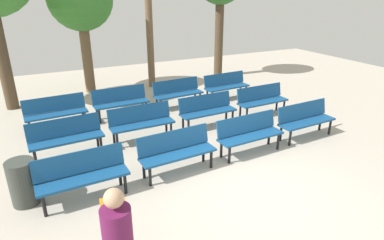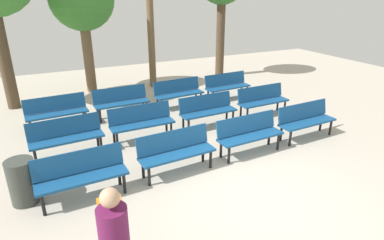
{
  "view_description": "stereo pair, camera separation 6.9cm",
  "coord_description": "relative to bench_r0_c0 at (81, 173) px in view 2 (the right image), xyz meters",
  "views": [
    {
      "loc": [
        -3.33,
        -3.96,
        3.58
      ],
      "look_at": [
        0.0,
        2.77,
        0.55
      ],
      "focal_mm": 30.64,
      "sensor_mm": 36.0,
      "label": 1
    },
    {
      "loc": [
        -3.26,
        -3.99,
        3.58
      ],
      "look_at": [
        0.0,
        2.77,
        0.55
      ],
      "focal_mm": 30.64,
      "sensor_mm": 36.0,
      "label": 2
    }
  ],
  "objects": [
    {
      "name": "bench_r0_c2",
      "position": [
        3.74,
        0.16,
        0.0
      ],
      "size": [
        1.62,
        0.55,
        0.87
      ],
      "rotation": [
        0.0,
        0.0,
        0.04
      ],
      "color": "navy",
      "rests_on": "ground_plane"
    },
    {
      "name": "bench_r2_c2",
      "position": [
        3.56,
        3.81,
        0.0
      ],
      "size": [
        1.63,
        0.59,
        0.87
      ],
      "rotation": [
        0.0,
        0.0,
        0.07
      ],
      "color": "navy",
      "rests_on": "ground_plane"
    },
    {
      "name": "tree_2",
      "position": [
        1.34,
        6.77,
        2.71
      ],
      "size": [
        2.18,
        2.18,
        4.37
      ],
      "color": "brown",
      "rests_on": "ground_plane"
    },
    {
      "name": "tree_0",
      "position": [
        3.63,
        6.44,
        1.19
      ],
      "size": [
        0.26,
        0.26,
        3.38
      ],
      "color": "brown",
      "rests_on": "ground_plane"
    },
    {
      "name": "bench_r1_c3",
      "position": [
        5.52,
        2.02,
        0.0
      ],
      "size": [
        1.61,
        0.52,
        0.87
      ],
      "rotation": [
        0.0,
        0.0,
        0.03
      ],
      "color": "navy",
      "rests_on": "ground_plane"
    },
    {
      "name": "bench_r1_c2",
      "position": [
        3.63,
        1.97,
        0.0
      ],
      "size": [
        1.62,
        0.53,
        0.87
      ],
      "rotation": [
        0.0,
        0.0,
        0.03
      ],
      "color": "navy",
      "rests_on": "ground_plane"
    },
    {
      "name": "bench_r2_c0",
      "position": [
        -0.11,
        3.65,
        0.0
      ],
      "size": [
        1.63,
        0.57,
        0.87
      ],
      "rotation": [
        0.0,
        0.0,
        0.06
      ],
      "color": "navy",
      "rests_on": "ground_plane"
    },
    {
      "name": "bench_r2_c3",
      "position": [
        5.39,
        3.82,
        0.0
      ],
      "size": [
        1.62,
        0.57,
        0.87
      ],
      "rotation": [
        0.0,
        0.0,
        0.05
      ],
      "color": "navy",
      "rests_on": "ground_plane"
    },
    {
      "name": "bench_r0_c0",
      "position": [
        0.0,
        0.0,
        0.0
      ],
      "size": [
        1.62,
        0.55,
        0.87
      ],
      "rotation": [
        0.0,
        0.0,
        0.04
      ],
      "color": "navy",
      "rests_on": "ground_plane"
    },
    {
      "name": "trash_bin",
      "position": [
        -0.96,
        0.3,
        -0.09
      ],
      "size": [
        0.48,
        0.48,
        0.83
      ],
      "primitive_type": "cylinder",
      "color": "#383D38",
      "rests_on": "ground_plane"
    },
    {
      "name": "bench_r2_c1",
      "position": [
        1.69,
        3.74,
        0.0
      ],
      "size": [
        1.61,
        0.53,
        0.87
      ],
      "rotation": [
        0.0,
        0.0,
        0.03
      ],
      "color": "navy",
      "rests_on": "ground_plane"
    },
    {
      "name": "bench_r1_c1",
      "position": [
        1.74,
        1.93,
        0.0
      ],
      "size": [
        1.61,
        0.5,
        0.87
      ],
      "rotation": [
        0.0,
        0.0,
        0.01
      ],
      "color": "navy",
      "rests_on": "ground_plane"
    },
    {
      "name": "bench_r0_c1",
      "position": [
        1.89,
        0.1,
        0.0
      ],
      "size": [
        1.62,
        0.57,
        0.87
      ],
      "rotation": [
        0.0,
        0.0,
        0.06
      ],
      "color": "navy",
      "rests_on": "ground_plane"
    },
    {
      "name": "ground_plane",
      "position": [
        2.85,
        -1.45,
        -0.5
      ],
      "size": [
        24.0,
        24.0,
        0.0
      ],
      "primitive_type": "plane",
      "color": "#B2A899"
    },
    {
      "name": "bench_r1_c0",
      "position": [
        -0.06,
        1.84,
        0.0
      ],
      "size": [
        1.63,
        0.58,
        0.87
      ],
      "rotation": [
        0.0,
        0.0,
        0.06
      ],
      "color": "navy",
      "rests_on": "ground_plane"
    },
    {
      "name": "bench_r0_c3",
      "position": [
        5.53,
        0.25,
        0.0
      ],
      "size": [
        1.62,
        0.55,
        0.87
      ],
      "rotation": [
        0.0,
        0.0,
        0.04
      ],
      "color": "navy",
      "rests_on": "ground_plane"
    }
  ]
}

